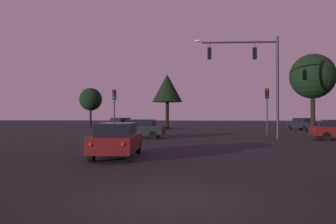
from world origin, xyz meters
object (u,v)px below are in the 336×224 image
Objects in this scene: traffic_light_corner_left at (114,103)px; car_crossing_left at (139,128)px; tree_left_far at (313,77)px; traffic_light_corner_right at (267,102)px; car_far_lane at (121,124)px; traffic_signal_mast_arm at (255,68)px; tree_behind_sign at (167,88)px; car_nearside_lane at (117,139)px; tree_center_horizon at (91,99)px; car_parked_lot at (303,124)px.

traffic_light_corner_left is 4.73m from car_crossing_left.
traffic_light_corner_left is 19.07m from tree_left_far.
car_far_lane is (-15.86, 10.01, -2.25)m from traffic_light_corner_right.
traffic_signal_mast_arm reaches higher than tree_behind_sign.
tree_left_far is at bearing 22.20° from traffic_light_corner_right.
traffic_signal_mast_arm is 19.75m from tree_behind_sign.
car_nearside_lane and car_far_lane have the same top height.
traffic_light_corner_left is 0.97× the size of car_far_lane.
tree_left_far reaches higher than tree_center_horizon.
tree_center_horizon is (-19.85, 21.49, -1.33)m from traffic_signal_mast_arm.
car_far_lane is at bearing -47.63° from tree_center_horizon.
car_far_lane is 0.59× the size of tree_behind_sign.
traffic_signal_mast_arm reaches higher than traffic_light_corner_left.
tree_behind_sign is (3.60, 14.54, 2.46)m from traffic_light_corner_left.
traffic_light_corner_left reaches higher than car_far_lane.
traffic_signal_mast_arm is 18.42m from car_parked_lot.
car_parked_lot is at bearing 58.94° from car_nearside_lane.
traffic_light_corner_left is at bearing -103.89° from tree_behind_sign.
traffic_light_corner_left is at bearing -80.22° from car_far_lane.
tree_left_far is at bearing 10.72° from traffic_light_corner_left.
tree_behind_sign is at bearing 114.90° from traffic_signal_mast_arm.
car_far_lane is at bearing 108.13° from car_crossing_left.
traffic_light_corner_left is 0.92× the size of car_nearside_lane.
car_crossing_left is at bearing -71.87° from car_far_lane.
car_far_lane is (-5.85, 26.79, -0.00)m from car_nearside_lane.
tree_left_far is (6.65, 6.89, 0.08)m from traffic_signal_mast_arm.
car_nearside_lane is 35.50m from tree_center_horizon.
car_crossing_left is at bearing -63.13° from tree_center_horizon.
car_parked_lot is at bearing 41.23° from car_crossing_left.
traffic_light_corner_left is 13.95m from traffic_light_corner_right.
tree_center_horizon reaches higher than car_parked_lot.
traffic_light_corner_left is at bearing -148.94° from car_parked_lot.
traffic_light_corner_right is at bearing -121.46° from car_parked_lot.
tree_center_horizon is (-21.80, 16.53, 1.11)m from traffic_light_corner_right.
car_far_lane is (-4.82, 14.72, -0.00)m from car_crossing_left.
traffic_light_corner_left is 0.54× the size of tree_left_far.
traffic_light_corner_left is 15.18m from tree_behind_sign.
traffic_signal_mast_arm is at bearing 55.70° from car_nearside_lane.
traffic_signal_mast_arm is 5.87m from traffic_light_corner_right.
car_parked_lot is at bearing -7.66° from tree_behind_sign.
car_parked_lot is 0.78× the size of tree_center_horizon.
car_nearside_lane and car_parked_lot have the same top height.
traffic_light_corner_right is 12.73m from car_parked_lot.
tree_behind_sign reaches higher than car_nearside_lane.
traffic_light_corner_right is at bearing -37.17° from tree_center_horizon.
tree_behind_sign reaches higher than tree_center_horizon.
traffic_light_corner_left is 0.99× the size of car_crossing_left.
car_nearside_lane is at bearing -70.50° from tree_center_horizon.
tree_behind_sign reaches higher than traffic_light_corner_left.
car_nearside_lane is at bearing -89.51° from tree_behind_sign.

